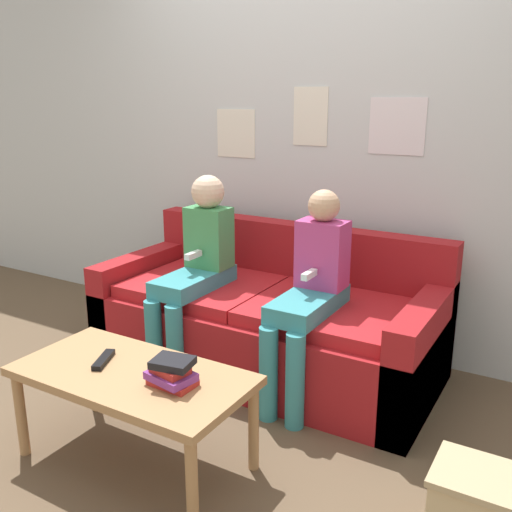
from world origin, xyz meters
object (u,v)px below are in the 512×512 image
object	(u,v)px
couch	(268,321)
tv_remote	(104,360)
person_left	(196,263)
person_right	(310,289)
coffee_table	(132,382)

from	to	relation	value
couch	tv_remote	bearing A→B (deg)	-100.73
tv_remote	person_left	bearing A→B (deg)	75.76
couch	person_right	bearing A→B (deg)	-30.16
person_left	tv_remote	xyz separation A→B (m)	(0.15, -0.86, -0.18)
coffee_table	person_right	world-z (taller)	person_right
tv_remote	couch	bearing A→B (deg)	55.20
couch	coffee_table	size ratio (longest dim) A/B	1.91
couch	person_left	world-z (taller)	person_left
person_right	tv_remote	world-z (taller)	person_right
couch	person_left	size ratio (longest dim) A/B	1.74
person_left	person_right	size ratio (longest dim) A/B	1.02
couch	coffee_table	bearing A→B (deg)	-92.15
coffee_table	person_right	size ratio (longest dim) A/B	0.93
coffee_table	person_right	distance (m)	0.96
coffee_table	tv_remote	bearing A→B (deg)	178.22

